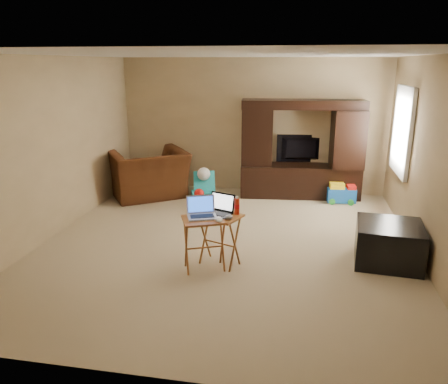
% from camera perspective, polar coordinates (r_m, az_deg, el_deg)
% --- Properties ---
extents(floor, '(5.50, 5.50, 0.00)m').
position_cam_1_polar(floor, '(6.08, 0.34, -6.71)').
color(floor, '#C7AF89').
rests_on(floor, ground).
extents(ceiling, '(5.50, 5.50, 0.00)m').
position_cam_1_polar(ceiling, '(5.59, 0.39, 17.55)').
color(ceiling, silver).
rests_on(ceiling, ground).
extents(wall_back, '(5.00, 0.00, 5.00)m').
position_cam_1_polar(wall_back, '(8.39, 3.66, 8.62)').
color(wall_back, tan).
rests_on(wall_back, ground).
extents(wall_front, '(5.00, 0.00, 5.00)m').
position_cam_1_polar(wall_front, '(3.14, -8.43, -5.16)').
color(wall_front, tan).
rests_on(wall_front, ground).
extents(wall_left, '(0.00, 5.50, 5.50)m').
position_cam_1_polar(wall_left, '(6.61, -21.61, 5.34)').
color(wall_left, tan).
rests_on(wall_left, ground).
extents(wall_right, '(0.00, 5.50, 5.50)m').
position_cam_1_polar(wall_right, '(5.83, 25.40, 3.54)').
color(wall_right, tan).
rests_on(wall_right, ground).
extents(window_pane, '(0.00, 1.20, 1.20)m').
position_cam_1_polar(window_pane, '(7.28, 22.41, 7.40)').
color(window_pane, white).
rests_on(window_pane, ground).
extents(window_frame, '(0.06, 1.14, 1.34)m').
position_cam_1_polar(window_frame, '(7.28, 22.26, 7.41)').
color(window_frame, white).
rests_on(window_frame, ground).
extents(entertainment_center, '(2.21, 0.76, 1.78)m').
position_cam_1_polar(entertainment_center, '(8.10, 10.03, 5.51)').
color(entertainment_center, black).
rests_on(entertainment_center, floor).
extents(television, '(0.91, 0.23, 0.52)m').
position_cam_1_polar(television, '(8.31, 10.04, 5.53)').
color(television, black).
rests_on(television, entertainment_center).
extents(recliner, '(1.75, 1.71, 0.86)m').
position_cam_1_polar(recliner, '(8.18, -9.82, 2.35)').
color(recliner, '#47220F').
rests_on(recliner, floor).
extents(child_rocker, '(0.50, 0.54, 0.51)m').
position_cam_1_polar(child_rocker, '(7.89, -2.83, 0.75)').
color(child_rocker, teal).
rests_on(child_rocker, floor).
extents(plush_toy, '(0.32, 0.27, 0.36)m').
position_cam_1_polar(plush_toy, '(7.44, -3.26, -0.87)').
color(plush_toy, red).
rests_on(plush_toy, floor).
extents(push_toy, '(0.53, 0.40, 0.37)m').
position_cam_1_polar(push_toy, '(8.03, 15.08, -0.06)').
color(push_toy, '#1657B4').
rests_on(push_toy, floor).
extents(ottoman, '(0.85, 0.85, 0.50)m').
position_cam_1_polar(ottoman, '(5.81, 20.70, -6.31)').
color(ottoman, black).
rests_on(ottoman, floor).
extents(tray_table_left, '(0.61, 0.56, 0.65)m').
position_cam_1_polar(tray_table_left, '(5.25, -2.57, -6.82)').
color(tray_table_left, '#AB5F29').
rests_on(tray_table_left, floor).
extents(tray_table_right, '(0.60, 0.55, 0.64)m').
position_cam_1_polar(tray_table_right, '(5.37, -0.59, -6.28)').
color(tray_table_right, '#915723').
rests_on(tray_table_right, floor).
extents(laptop_left, '(0.42, 0.38, 0.24)m').
position_cam_1_polar(laptop_left, '(5.12, -2.89, -2.10)').
color(laptop_left, '#A4A3A8').
rests_on(laptop_left, tray_table_left).
extents(laptop_right, '(0.41, 0.38, 0.24)m').
position_cam_1_polar(laptop_right, '(5.24, -0.99, -1.72)').
color(laptop_right, black).
rests_on(laptop_right, tray_table_right).
extents(mouse_left, '(0.13, 0.15, 0.05)m').
position_cam_1_polar(mouse_left, '(5.02, -0.68, -3.62)').
color(mouse_left, white).
rests_on(mouse_left, tray_table_left).
extents(mouse_right, '(0.13, 0.15, 0.05)m').
position_cam_1_polar(mouse_right, '(5.11, 0.58, -3.30)').
color(mouse_right, '#47464C').
rests_on(mouse_right, tray_table_right).
extents(water_bottle, '(0.06, 0.06, 0.20)m').
position_cam_1_polar(water_bottle, '(5.26, 1.70, -1.89)').
color(water_bottle, red).
rests_on(water_bottle, tray_table_right).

